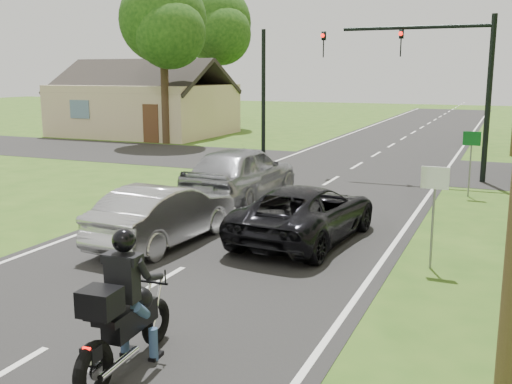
% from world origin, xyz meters
% --- Properties ---
extents(ground, '(140.00, 140.00, 0.00)m').
position_xyz_m(ground, '(0.00, 0.00, 0.00)').
color(ground, '#2D5016').
rests_on(ground, ground).
extents(road, '(8.00, 100.00, 0.01)m').
position_xyz_m(road, '(0.00, 10.00, 0.01)').
color(road, black).
rests_on(road, ground).
extents(cross_road, '(60.00, 7.00, 0.01)m').
position_xyz_m(cross_road, '(0.00, 16.00, 0.01)').
color(cross_road, black).
rests_on(cross_road, ground).
extents(motorcycle_rider, '(0.65, 2.31, 1.99)m').
position_xyz_m(motorcycle_rider, '(1.45, -3.08, 0.78)').
color(motorcycle_rider, black).
rests_on(motorcycle_rider, ground).
extents(dark_suv, '(2.64, 4.99, 1.34)m').
position_xyz_m(dark_suv, '(1.66, 4.00, 0.68)').
color(dark_suv, black).
rests_on(dark_suv, road).
extents(silver_sedan, '(1.78, 4.36, 1.41)m').
position_xyz_m(silver_sedan, '(-1.30, 2.45, 0.71)').
color(silver_sedan, '#ACADB1').
rests_on(silver_sedan, road).
extents(silver_suv, '(2.21, 5.16, 1.74)m').
position_xyz_m(silver_suv, '(-1.70, 7.67, 0.88)').
color(silver_suv, gray).
rests_on(silver_suv, road).
extents(traffic_signal, '(6.38, 0.44, 6.00)m').
position_xyz_m(traffic_signal, '(3.34, 14.00, 4.14)').
color(traffic_signal, black).
rests_on(traffic_signal, ground).
extents(signal_pole_far, '(0.20, 0.20, 6.00)m').
position_xyz_m(signal_pole_far, '(-5.20, 18.00, 3.00)').
color(signal_pole_far, black).
rests_on(signal_pole_far, ground).
extents(sign_white, '(0.55, 0.07, 2.12)m').
position_xyz_m(sign_white, '(4.70, 2.98, 1.60)').
color(sign_white, slate).
rests_on(sign_white, ground).
extents(sign_green, '(0.55, 0.07, 2.12)m').
position_xyz_m(sign_green, '(4.90, 10.98, 1.60)').
color(sign_green, slate).
rests_on(sign_green, ground).
extents(tree_left_near, '(5.12, 4.96, 9.22)m').
position_xyz_m(tree_left_near, '(-11.73, 19.78, 6.53)').
color(tree_left_near, '#332316').
rests_on(tree_left_near, ground).
extents(tree_left_far, '(5.76, 5.58, 10.14)m').
position_xyz_m(tree_left_far, '(-13.70, 29.76, 7.13)').
color(tree_left_far, '#332316').
rests_on(tree_left_far, ground).
extents(house, '(10.20, 8.00, 4.84)m').
position_xyz_m(house, '(-16.00, 24.00, 1.77)').
color(house, '#C5B189').
rests_on(house, ground).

